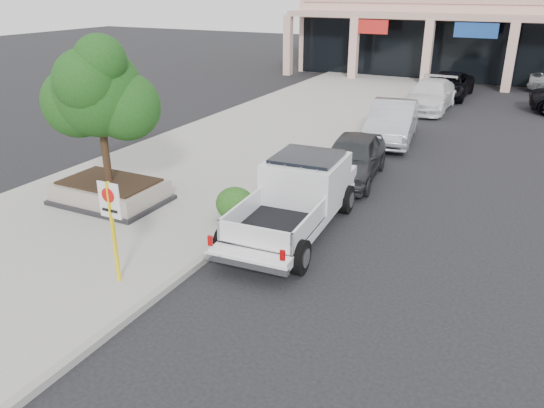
# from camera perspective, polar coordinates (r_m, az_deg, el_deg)

# --- Properties ---
(ground) EXTENTS (120.00, 120.00, 0.00)m
(ground) POSITION_cam_1_polar(r_m,az_deg,el_deg) (12.13, -1.48, -8.03)
(ground) COLOR black
(ground) RESTS_ON ground
(sidewalk) EXTENTS (8.00, 52.00, 0.15)m
(sidewalk) POSITION_cam_1_polar(r_m,az_deg,el_deg) (19.43, -7.46, 4.04)
(sidewalk) COLOR gray
(sidewalk) RESTS_ON ground
(curb) EXTENTS (0.20, 52.00, 0.15)m
(curb) POSITION_cam_1_polar(r_m,az_deg,el_deg) (17.62, 3.29, 2.24)
(curb) COLOR gray
(curb) RESTS_ON ground
(planter) EXTENTS (3.20, 2.20, 0.68)m
(planter) POSITION_cam_1_polar(r_m,az_deg,el_deg) (16.48, -16.98, 1.29)
(planter) COLOR black
(planter) RESTS_ON sidewalk
(planter_tree) EXTENTS (2.90, 2.55, 4.00)m
(planter_tree) POSITION_cam_1_polar(r_m,az_deg,el_deg) (15.73, -17.45, 11.42)
(planter_tree) COLOR black
(planter_tree) RESTS_ON planter
(no_parking_sign) EXTENTS (0.55, 0.09, 2.30)m
(no_parking_sign) POSITION_cam_1_polar(r_m,az_deg,el_deg) (11.59, -16.86, -1.53)
(no_parking_sign) COLOR yellow
(no_parking_sign) RESTS_ON sidewalk
(hedge) EXTENTS (1.10, 0.99, 0.93)m
(hedge) POSITION_cam_1_polar(r_m,az_deg,el_deg) (14.53, -3.97, 0.01)
(hedge) COLOR #154614
(hedge) RESTS_ON sidewalk
(pickup_truck) EXTENTS (2.55, 6.06, 1.87)m
(pickup_truck) POSITION_cam_1_polar(r_m,az_deg,el_deg) (13.93, 2.21, 0.44)
(pickup_truck) COLOR silver
(pickup_truck) RESTS_ON ground
(curb_car_a) EXTENTS (2.29, 4.66, 1.53)m
(curb_car_a) POSITION_cam_1_polar(r_m,az_deg,el_deg) (18.19, 8.65, 4.97)
(curb_car_a) COLOR #282B2D
(curb_car_a) RESTS_ON ground
(curb_car_b) EXTENTS (2.44, 5.27, 1.67)m
(curb_car_b) POSITION_cam_1_polar(r_m,az_deg,el_deg) (23.16, 12.81, 8.64)
(curb_car_b) COLOR #AAACB2
(curb_car_b) RESTS_ON ground
(curb_car_c) EXTENTS (2.22, 5.33, 1.54)m
(curb_car_c) POSITION_cam_1_polar(r_m,az_deg,el_deg) (29.80, 16.64, 11.14)
(curb_car_c) COLOR silver
(curb_car_c) RESTS_ON ground
(curb_car_d) EXTENTS (2.50, 5.24, 1.44)m
(curb_car_d) POSITION_cam_1_polar(r_m,az_deg,el_deg) (33.56, 18.36, 12.04)
(curb_car_d) COLOR black
(curb_car_d) RESTS_ON ground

